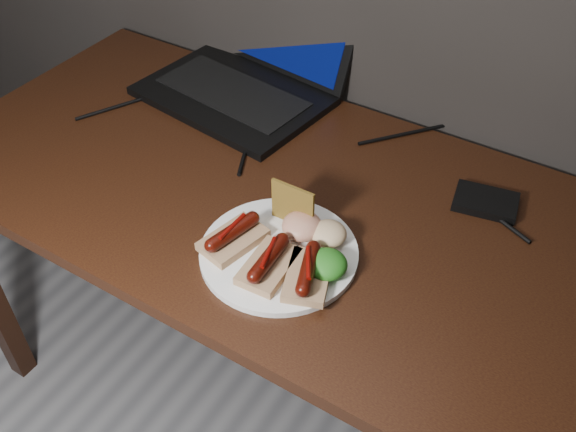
# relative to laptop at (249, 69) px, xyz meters

# --- Properties ---
(desk) EXTENTS (1.40, 0.70, 0.75)m
(desk) POSITION_rel_laptop_xyz_m (0.23, -0.28, -0.14)
(desk) COLOR #341C0D
(desk) RESTS_ON ground
(laptop) EXTENTS (0.46, 0.42, 0.25)m
(laptop) POSITION_rel_laptop_xyz_m (0.00, 0.00, 0.00)
(laptop) COLOR black
(laptop) RESTS_ON desk
(hard_drive) EXTENTS (0.13, 0.10, 0.02)m
(hard_drive) POSITION_rel_laptop_xyz_m (0.61, -0.11, -0.04)
(hard_drive) COLOR black
(hard_drive) RESTS_ON desk
(desk_cables) EXTENTS (0.97, 0.42, 0.01)m
(desk_cables) POSITION_rel_laptop_xyz_m (0.21, -0.13, -0.05)
(desk_cables) COLOR black
(desk_cables) RESTS_ON desk
(plate) EXTENTS (0.31, 0.31, 0.01)m
(plate) POSITION_rel_laptop_xyz_m (0.35, -0.43, -0.04)
(plate) COLOR white
(plate) RESTS_ON desk
(bread_sausage_left) EXTENTS (0.09, 0.13, 0.04)m
(bread_sausage_left) POSITION_rel_laptop_xyz_m (0.27, -0.45, -0.02)
(bread_sausage_left) COLOR tan
(bread_sausage_left) RESTS_ON plate
(bread_sausage_center) EXTENTS (0.08, 0.12, 0.04)m
(bread_sausage_center) POSITION_rel_laptop_xyz_m (0.36, -0.47, -0.02)
(bread_sausage_center) COLOR tan
(bread_sausage_center) RESTS_ON plate
(bread_sausage_right) EXTENTS (0.11, 0.13, 0.04)m
(bread_sausage_right) POSITION_rel_laptop_xyz_m (0.43, -0.46, -0.02)
(bread_sausage_right) COLOR tan
(bread_sausage_right) RESTS_ON plate
(crispbread) EXTENTS (0.09, 0.01, 0.08)m
(crispbread) POSITION_rel_laptop_xyz_m (0.34, -0.35, 0.00)
(crispbread) COLOR olive
(crispbread) RESTS_ON plate
(salad_greens) EXTENTS (0.07, 0.07, 0.04)m
(salad_greens) POSITION_rel_laptop_xyz_m (0.45, -0.43, -0.02)
(salad_greens) COLOR #115210
(salad_greens) RESTS_ON plate
(salsa_mound) EXTENTS (0.07, 0.07, 0.04)m
(salsa_mound) POSITION_rel_laptop_xyz_m (0.36, -0.37, -0.02)
(salsa_mound) COLOR maroon
(salsa_mound) RESTS_ON plate
(coleslaw_mound) EXTENTS (0.06, 0.06, 0.04)m
(coleslaw_mound) POSITION_rel_laptop_xyz_m (0.41, -0.36, -0.02)
(coleslaw_mound) COLOR beige
(coleslaw_mound) RESTS_ON plate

